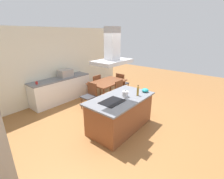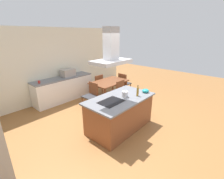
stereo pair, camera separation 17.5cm
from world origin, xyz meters
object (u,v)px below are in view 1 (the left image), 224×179
chair_facing_island (121,91)px  chair_at_left_end (90,94)px  dining_table (107,83)px  chair_at_right_end (121,82)px  tea_kettle (125,94)px  mixing_bowl (145,90)px  chair_facing_back_wall (95,84)px  range_hood (112,52)px  olive_oil_bottle (138,91)px  coffee_mug_red (37,83)px  cooktop (112,102)px  countertop_microwave (65,73)px

chair_facing_island → chair_at_left_end: same height
dining_table → chair_at_right_end: size_ratio=1.57×
dining_table → tea_kettle: bearing=-124.8°
mixing_bowl → chair_facing_back_wall: bearing=79.4°
dining_table → range_hood: bearing=-135.8°
olive_oil_bottle → chair_facing_back_wall: 2.69m
chair_facing_island → chair_at_right_end: size_ratio=1.00×
olive_oil_bottle → chair_facing_back_wall: bearing=71.2°
chair_facing_back_wall → chair_facing_island: bearing=-90.0°
mixing_bowl → range_hood: range_hood is taller
chair_at_right_end → mixing_bowl: bearing=-126.8°
coffee_mug_red → range_hood: (0.49, -2.83, 1.16)m
cooktop → range_hood: bearing=0.0°
cooktop → mixing_bowl: bearing=-14.3°
olive_oil_bottle → dining_table: size_ratio=0.21×
coffee_mug_red → chair_at_left_end: (1.19, -1.26, -0.44)m
countertop_microwave → coffee_mug_red: 1.17m
countertop_microwave → chair_facing_island: (0.94, -1.98, -0.53)m
chair_at_left_end → mixing_bowl: bearing=-76.6°
chair_facing_island → mixing_bowl: bearing=-111.7°
cooktop → countertop_microwave: size_ratio=1.20×
chair_at_left_end → range_hood: 2.34m
olive_oil_bottle → range_hood: 1.34m
cooktop → chair_facing_back_wall: size_ratio=0.67×
tea_kettle → chair_facing_back_wall: size_ratio=0.24×
olive_oil_bottle → mixing_bowl: 0.38m
chair_facing_back_wall → range_hood: size_ratio=0.99×
range_hood → countertop_microwave: bearing=76.9°
cooktop → chair_at_right_end: 3.00m
tea_kettle → range_hood: (-0.48, 0.05, 1.12)m
chair_facing_back_wall → range_hood: bearing=-125.8°
chair_at_left_end → range_hood: (-0.69, -1.57, 1.59)m
chair_facing_island → chair_at_right_end: same height
coffee_mug_red → chair_facing_island: 2.89m
tea_kettle → countertop_microwave: countertop_microwave is taller
tea_kettle → chair_facing_island: size_ratio=0.24×
chair_facing_island → range_hood: bearing=-150.7°
chair_at_right_end → chair_at_left_end: 1.83m
tea_kettle → mixing_bowl: tea_kettle is taller
mixing_bowl → range_hood: (-1.14, 0.29, 1.15)m
cooktop → chair_at_right_end: size_ratio=0.67×
mixing_bowl → chair_at_right_end: (1.39, 1.86, -0.44)m
olive_oil_bottle → chair_facing_island: (0.85, 1.17, -0.52)m
mixing_bowl → chair_facing_back_wall: (0.47, 2.52, -0.44)m
chair_facing_island → range_hood: (-1.61, -0.90, 1.59)m
tea_kettle → coffee_mug_red: tea_kettle is taller
olive_oil_bottle → countertop_microwave: bearing=91.6°
countertop_microwave → range_hood: bearing=-103.1°
tea_kettle → chair_at_right_end: bearing=38.4°
coffee_mug_red → range_hood: 3.09m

